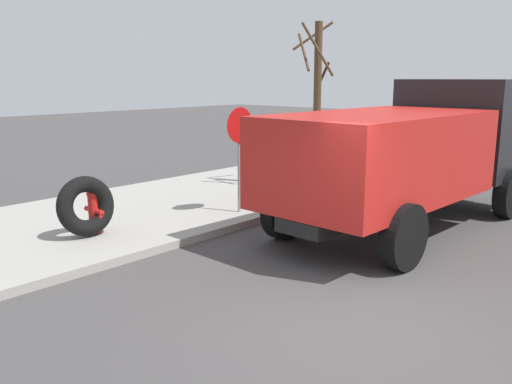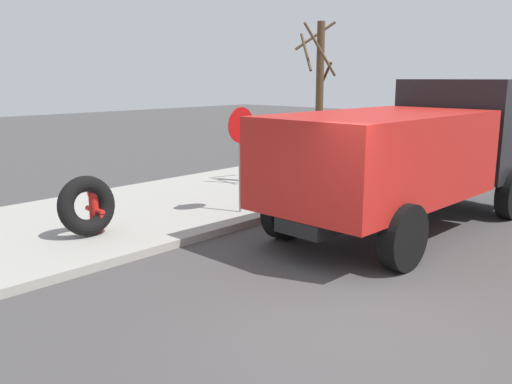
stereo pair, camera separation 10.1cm
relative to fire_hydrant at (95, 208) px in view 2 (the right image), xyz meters
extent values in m
plane|color=#423F3F|center=(0.22, -5.55, -0.62)|extent=(80.00, 80.00, 0.00)
cube|color=#99968E|center=(0.22, 0.95, -0.54)|extent=(36.00, 5.00, 0.15)
cylinder|color=red|center=(0.00, 0.01, -0.12)|extent=(0.21, 0.21, 0.70)
sphere|color=red|center=(0.00, 0.01, 0.29)|extent=(0.24, 0.24, 0.24)
cylinder|color=red|center=(0.00, -0.18, -0.04)|extent=(0.10, 0.17, 0.10)
cylinder|color=red|center=(0.00, 0.20, -0.04)|extent=(0.10, 0.17, 0.10)
cylinder|color=red|center=(0.00, -0.18, -0.12)|extent=(0.11, 0.17, 0.11)
torus|color=black|center=(-0.22, -0.09, 0.10)|extent=(1.14, 0.53, 1.15)
cylinder|color=gray|center=(3.01, -0.91, 0.67)|extent=(0.06, 0.06, 2.28)
cylinder|color=red|center=(3.01, -0.95, 1.43)|extent=(0.76, 0.02, 0.76)
cube|color=red|center=(3.66, -3.90, 0.98)|extent=(4.88, 2.66, 1.60)
cube|color=black|center=(7.26, -4.02, 1.28)|extent=(2.08, 2.57, 2.20)
cube|color=black|center=(4.76, -3.93, 0.05)|extent=(7.03, 1.14, 0.24)
cylinder|color=black|center=(7.10, -2.76, -0.07)|extent=(1.11, 0.34, 1.10)
cylinder|color=black|center=(7.02, -5.26, -0.07)|extent=(1.11, 0.34, 1.10)
cylinder|color=black|center=(2.50, -2.61, -0.07)|extent=(1.11, 0.34, 1.10)
cylinder|color=black|center=(2.42, -5.10, -0.07)|extent=(1.11, 0.34, 1.10)
cylinder|color=#4C3823|center=(6.40, -0.51, 1.68)|extent=(0.20, 0.20, 4.29)
cylinder|color=#4C3823|center=(6.07, -0.30, 3.05)|extent=(0.52, 0.74, 0.98)
cylinder|color=#4C3823|center=(6.07, -0.73, 3.10)|extent=(0.53, 0.75, 1.33)
cylinder|color=#4C3823|center=(6.72, -0.09, 3.50)|extent=(0.92, 0.73, 0.77)
cylinder|color=#4C3823|center=(6.60, -0.52, 2.44)|extent=(0.09, 0.46, 0.77)
camera|label=1|loc=(-5.35, -8.90, 2.43)|focal=38.04mm
camera|label=2|loc=(-5.28, -8.97, 2.43)|focal=38.04mm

